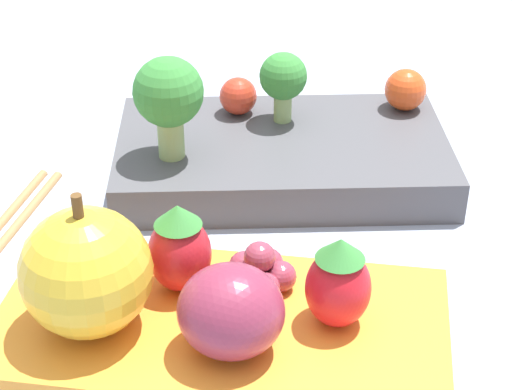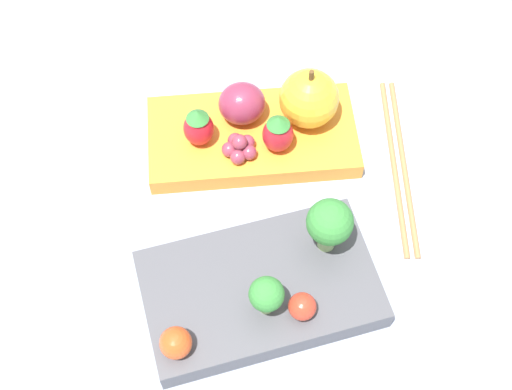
{
  "view_description": "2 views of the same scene",
  "coord_description": "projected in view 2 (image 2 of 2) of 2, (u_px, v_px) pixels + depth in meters",
  "views": [
    {
      "loc": [
        0.04,
        -0.38,
        0.28
      ],
      "look_at": [
        0.0,
        0.0,
        0.04
      ],
      "focal_mm": 60.0,
      "sensor_mm": 36.0,
      "label": 1
    },
    {
      "loc": [
        0.05,
        0.34,
        0.6
      ],
      "look_at": [
        0.0,
        0.0,
        0.04
      ],
      "focal_mm": 50.0,
      "sensor_mm": 36.0,
      "label": 2
    }
  ],
  "objects": [
    {
      "name": "cherry_tomato_0",
      "position": [
        302.0,
        306.0,
        0.6
      ],
      "size": [
        0.02,
        0.02,
        0.02
      ],
      "color": "red",
      "rests_on": "bento_box_savoury"
    },
    {
      "name": "strawberry_0",
      "position": [
        198.0,
        127.0,
        0.69
      ],
      "size": [
        0.03,
        0.03,
        0.05
      ],
      "color": "red",
      "rests_on": "bento_box_fruit"
    },
    {
      "name": "grape_cluster",
      "position": [
        240.0,
        147.0,
        0.69
      ],
      "size": [
        0.03,
        0.03,
        0.03
      ],
      "color": "#93384C",
      "rests_on": "bento_box_fruit"
    },
    {
      "name": "broccoli_floret_0",
      "position": [
        330.0,
        223.0,
        0.61
      ],
      "size": [
        0.04,
        0.04,
        0.06
      ],
      "color": "#93B770",
      "rests_on": "bento_box_savoury"
    },
    {
      "name": "cherry_tomato_1",
      "position": [
        176.0,
        343.0,
        0.58
      ],
      "size": [
        0.03,
        0.03,
        0.03
      ],
      "color": "#DB4C1E",
      "rests_on": "bento_box_savoury"
    },
    {
      "name": "ground_plane",
      "position": [
        256.0,
        211.0,
        0.69
      ],
      "size": [
        4.0,
        4.0,
        0.0
      ],
      "primitive_type": "plane",
      "color": "#939EB2"
    },
    {
      "name": "bento_box_savoury",
      "position": [
        260.0,
        289.0,
        0.64
      ],
      "size": [
        0.22,
        0.15,
        0.03
      ],
      "color": "#4C4C51",
      "rests_on": "ground_plane"
    },
    {
      "name": "strawberry_1",
      "position": [
        278.0,
        133.0,
        0.69
      ],
      "size": [
        0.03,
        0.03,
        0.05
      ],
      "color": "red",
      "rests_on": "bento_box_fruit"
    },
    {
      "name": "apple",
      "position": [
        309.0,
        99.0,
        0.7
      ],
      "size": [
        0.06,
        0.06,
        0.07
      ],
      "color": "gold",
      "rests_on": "bento_box_fruit"
    },
    {
      "name": "bento_box_fruit",
      "position": [
        252.0,
        137.0,
        0.72
      ],
      "size": [
        0.21,
        0.12,
        0.02
      ],
      "color": "orange",
      "rests_on": "ground_plane"
    },
    {
      "name": "plum",
      "position": [
        246.0,
        103.0,
        0.71
      ],
      "size": [
        0.05,
        0.04,
        0.04
      ],
      "color": "#892D47",
      "rests_on": "bento_box_fruit"
    },
    {
      "name": "chopsticks_pair",
      "position": [
        399.0,
        163.0,
        0.72
      ],
      "size": [
        0.04,
        0.21,
        0.01
      ],
      "color": "#A37547",
      "rests_on": "ground_plane"
    },
    {
      "name": "broccoli_floret_1",
      "position": [
        267.0,
        295.0,
        0.59
      ],
      "size": [
        0.03,
        0.03,
        0.05
      ],
      "color": "#93B770",
      "rests_on": "bento_box_savoury"
    }
  ]
}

